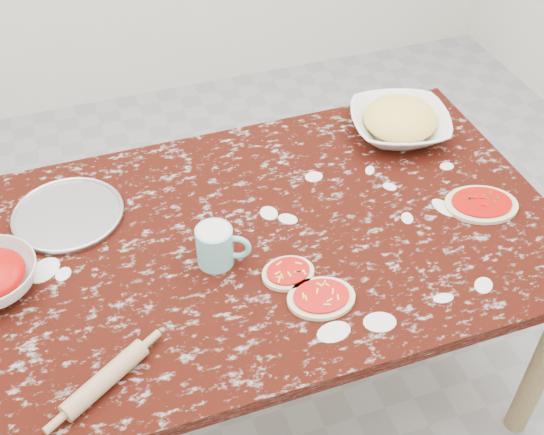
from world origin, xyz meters
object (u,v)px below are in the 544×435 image
(worktable, at_px, (272,251))
(flour_mug, at_px, (216,246))
(cheese_bowl, at_px, (399,124))
(rolling_pin, at_px, (105,379))
(pizza_tray, at_px, (68,215))

(worktable, distance_m, flour_mug, 0.23)
(cheese_bowl, bearing_deg, worktable, -151.36)
(flour_mug, distance_m, rolling_pin, 0.45)
(pizza_tray, distance_m, cheese_bowl, 1.07)
(cheese_bowl, height_order, rolling_pin, cheese_bowl)
(worktable, relative_size, rolling_pin, 7.09)
(pizza_tray, distance_m, rolling_pin, 0.59)
(rolling_pin, bearing_deg, worktable, 34.20)
(cheese_bowl, bearing_deg, pizza_tray, -177.30)
(worktable, height_order, flour_mug, flour_mug)
(cheese_bowl, xyz_separation_m, flour_mug, (-0.71, -0.36, 0.02))
(worktable, distance_m, pizza_tray, 0.59)
(worktable, distance_m, cheese_bowl, 0.63)
(flour_mug, bearing_deg, rolling_pin, -139.83)
(pizza_tray, bearing_deg, worktable, -24.72)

